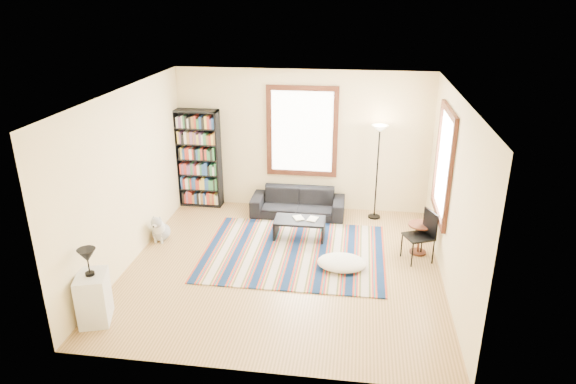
# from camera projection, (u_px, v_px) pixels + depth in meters

# --- Properties ---
(floor) EXTENTS (5.00, 5.00, 0.10)m
(floor) POSITION_uv_depth(u_px,v_px,m) (284.00, 269.00, 8.35)
(floor) COLOR tan
(floor) RESTS_ON ground
(ceiling) EXTENTS (5.00, 5.00, 0.10)m
(ceiling) POSITION_uv_depth(u_px,v_px,m) (283.00, 90.00, 7.29)
(ceiling) COLOR white
(ceiling) RESTS_ON floor
(wall_back) EXTENTS (5.00, 0.10, 2.80)m
(wall_back) POSITION_uv_depth(u_px,v_px,m) (302.00, 140.00, 10.17)
(wall_back) COLOR beige
(wall_back) RESTS_ON floor
(wall_front) EXTENTS (5.00, 0.10, 2.80)m
(wall_front) POSITION_uv_depth(u_px,v_px,m) (248.00, 270.00, 5.47)
(wall_front) COLOR beige
(wall_front) RESTS_ON floor
(wall_left) EXTENTS (0.10, 5.00, 2.80)m
(wall_left) POSITION_uv_depth(u_px,v_px,m) (125.00, 178.00, 8.15)
(wall_left) COLOR beige
(wall_left) RESTS_ON floor
(wall_right) EXTENTS (0.10, 5.00, 2.80)m
(wall_right) POSITION_uv_depth(u_px,v_px,m) (456.00, 194.00, 7.49)
(wall_right) COLOR beige
(wall_right) RESTS_ON floor
(window_back) EXTENTS (1.20, 0.06, 1.60)m
(window_back) POSITION_uv_depth(u_px,v_px,m) (302.00, 132.00, 10.02)
(window_back) COLOR white
(window_back) RESTS_ON wall_back
(window_right) EXTENTS (0.06, 1.20, 1.60)m
(window_right) POSITION_uv_depth(u_px,v_px,m) (444.00, 164.00, 8.16)
(window_right) COLOR white
(window_right) RESTS_ON wall_right
(rug) EXTENTS (3.05, 2.44, 0.02)m
(rug) POSITION_uv_depth(u_px,v_px,m) (294.00, 252.00, 8.75)
(rug) COLOR #0D2142
(rug) RESTS_ON floor
(sofa) EXTENTS (0.71, 1.83, 0.53)m
(sofa) POSITION_uv_depth(u_px,v_px,m) (298.00, 203.00, 10.13)
(sofa) COLOR black
(sofa) RESTS_ON floor
(bookshelf) EXTENTS (0.90, 0.30, 2.00)m
(bookshelf) POSITION_uv_depth(u_px,v_px,m) (198.00, 159.00, 10.37)
(bookshelf) COLOR black
(bookshelf) RESTS_ON floor
(coffee_table) EXTENTS (0.95, 0.60, 0.36)m
(coffee_table) POSITION_uv_depth(u_px,v_px,m) (300.00, 229.00, 9.23)
(coffee_table) COLOR black
(coffee_table) RESTS_ON floor
(book_a) EXTENTS (0.27, 0.24, 0.02)m
(book_a) POSITION_uv_depth(u_px,v_px,m) (294.00, 219.00, 9.17)
(book_a) COLOR beige
(book_a) RESTS_ON coffee_table
(book_b) EXTENTS (0.21, 0.26, 0.02)m
(book_b) POSITION_uv_depth(u_px,v_px,m) (308.00, 218.00, 9.19)
(book_b) COLOR beige
(book_b) RESTS_ON coffee_table
(floor_cushion) EXTENTS (0.85, 0.68, 0.20)m
(floor_cushion) POSITION_uv_depth(u_px,v_px,m) (342.00, 263.00, 8.24)
(floor_cushion) COLOR beige
(floor_cushion) RESTS_ON floor
(floor_lamp) EXTENTS (0.33, 0.33, 1.86)m
(floor_lamp) POSITION_uv_depth(u_px,v_px,m) (377.00, 173.00, 9.78)
(floor_lamp) COLOR black
(floor_lamp) RESTS_ON floor
(side_table) EXTENTS (0.53, 0.53, 0.54)m
(side_table) POSITION_uv_depth(u_px,v_px,m) (419.00, 239.00, 8.66)
(side_table) COLOR #442411
(side_table) RESTS_ON floor
(folding_chair) EXTENTS (0.55, 0.54, 0.86)m
(folding_chair) POSITION_uv_depth(u_px,v_px,m) (418.00, 237.00, 8.37)
(folding_chair) COLOR black
(folding_chair) RESTS_ON floor
(white_cabinet) EXTENTS (0.51, 0.59, 0.70)m
(white_cabinet) POSITION_uv_depth(u_px,v_px,m) (94.00, 298.00, 6.85)
(white_cabinet) COLOR silver
(white_cabinet) RESTS_ON floor
(table_lamp) EXTENTS (0.30, 0.30, 0.38)m
(table_lamp) POSITION_uv_depth(u_px,v_px,m) (88.00, 262.00, 6.65)
(table_lamp) COLOR black
(table_lamp) RESTS_ON white_cabinet
(dog) EXTENTS (0.36, 0.50, 0.50)m
(dog) POSITION_uv_depth(u_px,v_px,m) (161.00, 227.00, 9.14)
(dog) COLOR #BDBDBD
(dog) RESTS_ON floor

